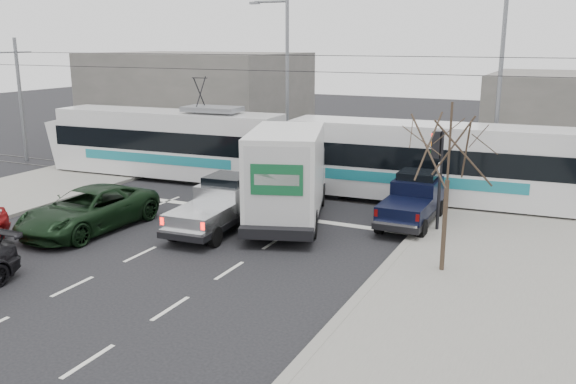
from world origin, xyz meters
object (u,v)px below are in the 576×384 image
at_px(traffic_signal, 438,159).
at_px(street_lamp_near, 496,80).
at_px(tram, 286,151).
at_px(box_truck, 288,176).
at_px(bare_tree, 449,150).
at_px(green_car, 89,210).
at_px(silver_pickup, 220,204).
at_px(navy_pickup, 414,200).
at_px(street_lamp_far, 284,72).

height_order(traffic_signal, street_lamp_near, street_lamp_near).
xyz_separation_m(street_lamp_near, tram, (-8.63, -3.73, -3.31)).
bearing_deg(tram, street_lamp_near, 19.69).
relative_size(street_lamp_near, box_truck, 1.17).
height_order(bare_tree, green_car, bare_tree).
xyz_separation_m(tram, silver_pickup, (0.48, -6.63, -0.87)).
height_order(street_lamp_near, box_truck, street_lamp_near).
xyz_separation_m(bare_tree, navy_pickup, (-2.10, 4.79, -2.84)).
bearing_deg(navy_pickup, street_lamp_near, 74.71).
distance_m(navy_pickup, green_car, 12.16).
bearing_deg(tram, street_lamp_far, 112.94).
xyz_separation_m(box_truck, navy_pickup, (4.45, 1.80, -0.86)).
relative_size(street_lamp_near, navy_pickup, 1.97).
bearing_deg(tram, bare_tree, -44.73).
height_order(traffic_signal, navy_pickup, traffic_signal).
bearing_deg(bare_tree, navy_pickup, 113.66).
bearing_deg(tram, traffic_signal, -29.52).
height_order(street_lamp_near, silver_pickup, street_lamp_near).
height_order(tram, box_truck, tram).
distance_m(box_truck, navy_pickup, 4.87).
bearing_deg(street_lamp_far, traffic_signal, -41.72).
distance_m(street_lamp_far, silver_pickup, 13.46).
distance_m(tram, green_car, 9.75).
relative_size(box_truck, navy_pickup, 1.69).
distance_m(bare_tree, box_truck, 7.47).
relative_size(traffic_signal, tram, 0.14).
height_order(street_lamp_far, tram, street_lamp_far).
xyz_separation_m(box_truck, green_car, (-6.15, -4.15, -1.03)).
distance_m(street_lamp_near, tram, 9.97).
bearing_deg(street_lamp_near, silver_pickup, -128.23).
distance_m(traffic_signal, green_car, 12.82).
bearing_deg(traffic_signal, tram, 154.14).
bearing_deg(navy_pickup, green_car, -150.82).
relative_size(tram, green_car, 4.49).
relative_size(traffic_signal, green_car, 0.65).
relative_size(traffic_signal, navy_pickup, 0.79).
bearing_deg(silver_pickup, green_car, -155.46).
bearing_deg(box_truck, street_lamp_far, 97.69).
height_order(box_truck, green_car, box_truck).
relative_size(silver_pickup, green_car, 0.95).
bearing_deg(traffic_signal, green_car, -155.98).
bearing_deg(green_car, tram, 68.91).
xyz_separation_m(navy_pickup, green_car, (-10.60, -5.95, -0.17)).
bearing_deg(street_lamp_far, box_truck, -63.50).
bearing_deg(bare_tree, tram, 138.93).
distance_m(street_lamp_near, green_car, 18.25).
bearing_deg(street_lamp_far, green_car, -93.56).
distance_m(street_lamp_far, navy_pickup, 13.67).
xyz_separation_m(silver_pickup, navy_pickup, (6.34, 3.65, 0.01)).
bearing_deg(street_lamp_near, traffic_signal, -96.41).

